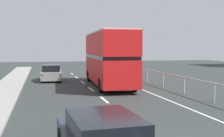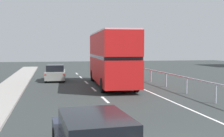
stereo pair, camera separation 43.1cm
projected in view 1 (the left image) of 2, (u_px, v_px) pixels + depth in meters
name	position (u px, v px, depth m)	size (l,w,h in m)	color
lane_paint_markings	(147.00, 102.00, 16.54)	(3.71, 46.00, 0.01)	silver
bridge_side_railing	(198.00, 83.00, 17.92)	(0.10, 42.00, 1.10)	#ABB2C0
double_decker_bus_red	(108.00, 57.00, 23.39)	(2.98, 10.29, 4.27)	red
sedan_car_ahead	(51.00, 73.00, 27.27)	(1.98, 4.53, 1.48)	gray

